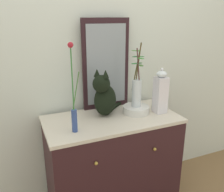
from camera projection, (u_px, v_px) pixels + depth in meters
wall_back at (96, 52)px, 2.04m from camera, size 4.40×0.08×2.60m
sideboard at (112, 164)px, 2.02m from camera, size 1.05×0.55×0.84m
mirror_leaning at (106, 65)px, 2.00m from camera, size 0.40×0.03×0.74m
cat_sitting at (105, 96)px, 1.89m from camera, size 0.37×0.32×0.38m
vase_slim_green at (74, 107)px, 1.61m from camera, size 0.07×0.04×0.61m
bowl_porcelain at (136, 109)px, 1.98m from camera, size 0.21×0.21×0.06m
vase_glass_clear at (137, 89)px, 1.93m from camera, size 0.12×0.21×0.51m
jar_lidded_porcelain at (160, 92)px, 1.95m from camera, size 0.09×0.09×0.37m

